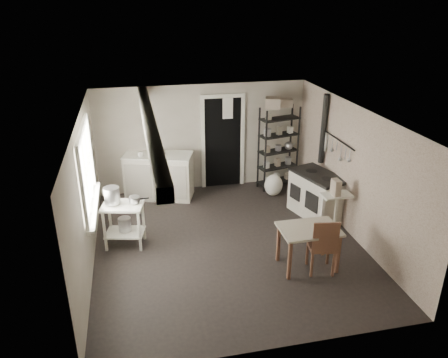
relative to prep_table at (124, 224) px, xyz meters
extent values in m
plane|color=black|center=(1.73, -0.35, -0.40)|extent=(5.00, 5.00, 0.00)
plane|color=silver|center=(1.73, -0.35, 1.90)|extent=(5.00, 5.00, 0.00)
cube|color=#B8AF9D|center=(1.73, 2.15, 0.75)|extent=(4.50, 0.02, 2.30)
cube|color=#B8AF9D|center=(1.73, -2.85, 0.75)|extent=(4.50, 0.02, 2.30)
cube|color=#B8AF9D|center=(-0.52, -0.35, 0.75)|extent=(0.02, 5.00, 2.30)
cube|color=#B8AF9D|center=(3.98, -0.35, 0.75)|extent=(0.02, 5.00, 2.30)
cylinder|color=#BDBDC0|center=(-0.16, 0.05, 0.54)|extent=(0.28, 0.28, 0.28)
cylinder|color=#BDBDC0|center=(0.21, 0.00, 0.45)|extent=(0.20, 0.20, 0.10)
cylinder|color=#BDBDC0|center=(0.01, 0.03, -0.02)|extent=(0.28, 0.28, 0.23)
imported|color=white|center=(0.79, 1.73, 0.55)|extent=(0.33, 0.33, 0.07)
imported|color=white|center=(0.39, 1.75, 0.57)|extent=(0.12, 0.12, 0.09)
imported|color=white|center=(3.05, 1.77, 0.97)|extent=(0.09, 0.09, 0.19)
cube|color=#C1B29B|center=(3.17, 1.78, 1.61)|extent=(0.39, 0.36, 0.22)
cube|color=#C1B29B|center=(3.49, 1.85, 1.59)|extent=(0.30, 0.28, 0.16)
cube|color=#C1B29B|center=(3.60, -0.48, 0.61)|extent=(0.12, 0.19, 0.28)
imported|color=white|center=(2.98, -1.37, 0.40)|extent=(0.10, 0.10, 0.08)
ellipsoid|color=white|center=(3.12, 1.37, -0.16)|extent=(0.45, 0.41, 0.47)
cylinder|color=white|center=(3.14, -0.51, -0.33)|extent=(0.12, 0.12, 0.14)
camera|label=1|loc=(0.26, -6.73, 3.63)|focal=35.00mm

